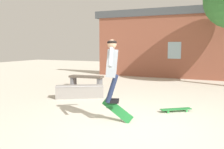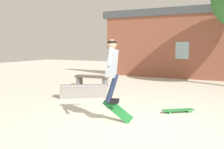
{
  "view_description": "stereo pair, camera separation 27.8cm",
  "coord_description": "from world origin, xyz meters",
  "px_view_note": "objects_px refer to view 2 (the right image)",
  "views": [
    {
      "loc": [
        1.83,
        -5.03,
        1.77
      ],
      "look_at": [
        -0.54,
        0.17,
        1.11
      ],
      "focal_mm": 40.0,
      "sensor_mm": 36.0,
      "label": 1
    },
    {
      "loc": [
        2.08,
        -4.91,
        1.77
      ],
      "look_at": [
        -0.54,
        0.17,
        1.11
      ],
      "focal_mm": 40.0,
      "sensor_mm": 36.0,
      "label": 2
    }
  ],
  "objects_px": {
    "skateboard_flipping": "(117,110)",
    "skate_ledge": "(84,91)",
    "skateboard_resting": "(178,110)",
    "skater": "(112,66)",
    "park_bench": "(92,79)"
  },
  "relations": [
    {
      "from": "skate_ledge",
      "to": "skateboard_resting",
      "type": "height_order",
      "value": "skate_ledge"
    },
    {
      "from": "park_bench",
      "to": "skateboard_resting",
      "type": "relative_size",
      "value": 1.91
    },
    {
      "from": "park_bench",
      "to": "skateboard_flipping",
      "type": "relative_size",
      "value": 1.86
    },
    {
      "from": "skate_ledge",
      "to": "skateboard_resting",
      "type": "distance_m",
      "value": 3.36
    },
    {
      "from": "park_bench",
      "to": "skateboard_flipping",
      "type": "height_order",
      "value": "skateboard_flipping"
    },
    {
      "from": "park_bench",
      "to": "skater",
      "type": "distance_m",
      "value": 5.19
    },
    {
      "from": "skater",
      "to": "skateboard_flipping",
      "type": "distance_m",
      "value": 1.07
    },
    {
      "from": "skate_ledge",
      "to": "skateboard_resting",
      "type": "bearing_deg",
      "value": -40.19
    },
    {
      "from": "skateboard_flipping",
      "to": "skateboard_resting",
      "type": "bearing_deg",
      "value": 58.56
    },
    {
      "from": "skateboard_flipping",
      "to": "skate_ledge",
      "type": "bearing_deg",
      "value": 147.02
    },
    {
      "from": "skater",
      "to": "skateboard_resting",
      "type": "height_order",
      "value": "skater"
    },
    {
      "from": "park_bench",
      "to": "skateboard_flipping",
      "type": "distance_m",
      "value": 5.09
    },
    {
      "from": "park_bench",
      "to": "skater",
      "type": "xyz_separation_m",
      "value": [
        3.08,
        -4.07,
        0.97
      ]
    },
    {
      "from": "skater",
      "to": "skateboard_flipping",
      "type": "height_order",
      "value": "skater"
    },
    {
      "from": "skater",
      "to": "skateboard_flipping",
      "type": "xyz_separation_m",
      "value": [
        0.1,
        0.09,
        -1.06
      ]
    }
  ]
}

